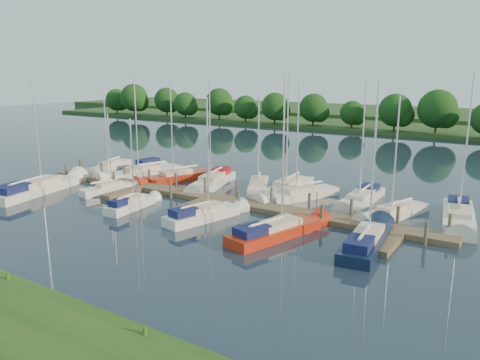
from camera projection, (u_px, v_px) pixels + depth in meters
The scene contains 23 objects.
ground at pixel (148, 225), 34.30m from camera, with size 260.00×260.00×0.00m, color #182430.
dock at pixel (207, 200), 40.25m from camera, with size 40.00×6.00×0.40m.
mooring_pilings at pixel (215, 193), 41.08m from camera, with size 38.24×2.84×2.00m.
far_shore at pixel (405, 126), 95.69m from camera, with size 180.00×30.00×0.60m, color #1D3E17.
distant_hill at pixel (430, 115), 116.09m from camera, with size 220.00×40.00×1.40m, color #385927.
treeline at pixel (383, 111), 84.63m from camera, with size 144.30×10.20×8.17m.
sailboat_n_0 at pixel (109, 167), 53.91m from camera, with size 3.40×7.42×9.41m.
motorboat at pixel (147, 168), 53.35m from camera, with size 1.91×5.57×1.66m.
sailboat_n_2 at pixel (141, 174), 50.45m from camera, with size 4.61×9.62×12.09m.
sailboat_n_3 at pixel (176, 178), 48.10m from camera, with size 4.20×8.45×10.86m.
sailboat_n_4 at pixel (213, 183), 46.05m from camera, with size 3.69×8.65×11.07m.
sailboat_n_5 at pixel (258, 187), 44.34m from camera, with size 4.42×6.99×9.38m.
sailboat_n_6 at pixel (287, 189), 43.71m from camera, with size 2.56×8.83×11.25m.
sailboat_n_7 at pixel (298, 196), 41.39m from camera, with size 4.91×8.10×10.61m.
sailboat_n_8 at pixel (361, 199), 40.07m from camera, with size 2.20×8.61×10.82m.
sailboat_n_9 at pixel (393, 214), 36.05m from camera, with size 3.82×7.63×9.69m.
sailboat_n_10 at pixel (458, 217), 35.09m from camera, with size 3.38×9.19×11.43m.
sailboat_s_0 at pixel (38, 189), 43.53m from camera, with size 4.45×10.93×13.66m.
sailboat_s_1 at pixel (110, 190), 43.50m from camera, with size 2.46×5.91×7.72m.
sailboat_s_2 at pixel (131, 205), 38.24m from camera, with size 1.88×5.89×7.74m.
sailboat_s_3 at pixel (204, 215), 35.43m from camera, with size 3.22×7.42×9.59m.
sailboat_s_4 at pixel (277, 232), 31.81m from camera, with size 3.97×8.73×11.05m.
sailboat_s_5 at pixel (367, 242), 29.91m from camera, with size 2.76×8.70×11.02m.
Camera 1 is at (23.40, -23.82, 10.88)m, focal length 35.00 mm.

